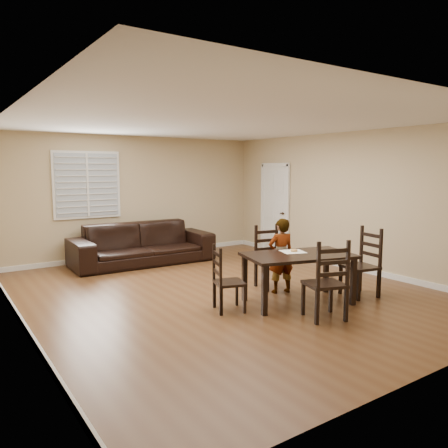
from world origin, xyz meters
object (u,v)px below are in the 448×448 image
at_px(chair_far, 330,285).
at_px(donut, 294,250).
at_px(sofa, 143,244).
at_px(chair_right, 366,264).
at_px(chair_left, 222,282).
at_px(dining_table, 298,260).
at_px(chair_near, 268,258).
at_px(child, 281,256).

distance_m(chair_far, donut, 1.06).
relative_size(chair_far, sofa, 0.37).
height_order(chair_right, donut, chair_right).
xyz_separation_m(chair_left, sofa, (0.35, 3.51, 0.01)).
height_order(chair_far, chair_right, chair_right).
distance_m(dining_table, donut, 0.21).
bearing_deg(dining_table, chair_near, 90.83).
distance_m(chair_near, sofa, 3.03).
height_order(chair_near, sofa, chair_near).
xyz_separation_m(child, sofa, (-0.95, 3.27, -0.18)).
bearing_deg(donut, chair_left, 173.08).
distance_m(dining_table, child, 0.57).
xyz_separation_m(child, donut, (-0.08, -0.39, 0.16)).
xyz_separation_m(chair_right, sofa, (-1.98, 4.12, -0.06)).
height_order(dining_table, chair_near, chair_near).
xyz_separation_m(chair_far, sofa, (-0.58, 4.64, -0.06)).
height_order(chair_near, chair_right, chair_right).
bearing_deg(chair_right, child, -119.72).
bearing_deg(chair_near, sofa, 118.54).
xyz_separation_m(dining_table, sofa, (-0.80, 3.82, -0.22)).
bearing_deg(child, dining_table, 88.44).
relative_size(chair_near, sofa, 0.36).
bearing_deg(child, chair_left, 23.72).
xyz_separation_m(chair_far, chair_left, (-0.93, 1.13, -0.07)).
distance_m(chair_near, chair_right, 1.58).
distance_m(chair_right, child, 1.34).
bearing_deg(sofa, chair_far, -81.46).
height_order(dining_table, chair_left, chair_left).
xyz_separation_m(chair_near, donut, (-0.18, -0.81, 0.29)).
bearing_deg(sofa, chair_right, -62.92).
xyz_separation_m(chair_left, donut, (1.22, -0.15, 0.34)).
bearing_deg(chair_right, dining_table, -94.42).
relative_size(chair_near, chair_far, 0.97).
distance_m(chair_right, donut, 1.24).
relative_size(chair_left, donut, 8.47).
distance_m(chair_near, chair_far, 1.86).
relative_size(chair_right, child, 0.90).
relative_size(chair_right, donut, 9.86).
height_order(dining_table, chair_far, chair_far).
xyz_separation_m(chair_near, chair_right, (0.93, -1.28, 0.02)).
bearing_deg(donut, chair_near, 77.43).
relative_size(donut, sofa, 0.04).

